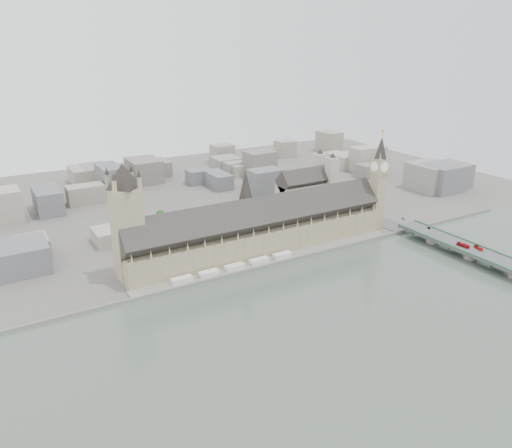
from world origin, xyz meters
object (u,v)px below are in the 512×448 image
victoria_tower (127,217)px  car_silver (429,228)px  westminster_bridge (464,251)px  car_approach (403,219)px  red_bus_south (478,248)px  palace_of_westminster (258,229)px  red_bus_north (463,245)px  elizabeth_tower (379,177)px  westminster_abbey (307,191)px

victoria_tower → car_silver: bearing=-12.5°
westminster_bridge → car_approach: size_ratio=64.93×
red_bus_south → palace_of_westminster: bearing=160.2°
palace_of_westminster → car_approach: (166.50, -24.81, -11.73)m
red_bus_north → car_silver: (10.06, 49.40, -1.06)m
victoria_tower → car_approach: 293.53m
red_bus_north → car_approach: 83.19m
victoria_tower → palace_of_westminster: bearing=-3.0°
elizabeth_tower → car_silver: size_ratio=27.72×
elizabeth_tower → red_bus_north: (20.34, -95.89, -46.14)m
palace_of_westminster → westminster_bridge: bearing=-33.5°
westminster_abbey → red_bus_south: (54.77, -194.00, -13.40)m
red_bus_north → red_bus_south: size_ratio=1.18×
westminster_abbey → red_bus_south: bearing=-74.2°
palace_of_westminster → westminster_abbey: (110.92, 75.30, 2.38)m
car_silver → westminster_abbey: bearing=127.0°
palace_of_westminster → red_bus_north: palace_of_westminster is taller
car_silver → car_approach: bearing=106.9°
westminster_bridge → car_silver: 49.77m
westminster_bridge → red_bus_south: size_ratio=31.56×
westminster_bridge → car_silver: (6.39, 49.02, 5.76)m
westminster_bridge → car_silver: bearing=82.6°
red_bus_south → westminster_bridge: bearing=123.6°
victoria_tower → red_bus_north: victoria_tower is taller
red_bus_south → victoria_tower: bearing=172.3°
elizabeth_tower → car_approach: bearing=-24.7°
elizabeth_tower → westminster_abbey: (-27.08, 87.00, -33.01)m
victoria_tower → red_bus_south: victoria_tower is taller
victoria_tower → red_bus_north: bearing=-22.1°
red_bus_south → car_approach: 93.91m
palace_of_westminster → red_bus_south: size_ratio=25.73×
palace_of_westminster → red_bus_north: bearing=-34.2°
red_bus_north → car_approach: (8.16, 82.78, -0.97)m
westminster_bridge → red_bus_north: size_ratio=26.69×
palace_of_westminster → car_silver: (168.39, -58.18, -11.82)m
red_bus_north → car_approach: bearing=78.5°
red_bus_south → elizabeth_tower: bearing=120.3°
westminster_abbey → westminster_bridge: bearing=-74.4°
red_bus_south → car_approach: size_ratio=2.06×
car_silver → palace_of_westminster: bearing=174.6°
westminster_abbey → car_silver: 146.02m
westminster_abbey → red_bus_south: westminster_abbey is taller
westminster_bridge → red_bus_south: (3.70, -11.50, 6.56)m
palace_of_westminster → red_bus_north: 191.73m
car_approach → westminster_bridge: bearing=-81.6°
elizabeth_tower → westminster_abbey: size_ratio=1.58×
victoria_tower → red_bus_north: size_ratio=8.21×
victoria_tower → car_approach: size_ratio=19.98×
elizabeth_tower → victoria_tower: 260.64m
palace_of_westminster → red_bus_south: bearing=-35.6°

